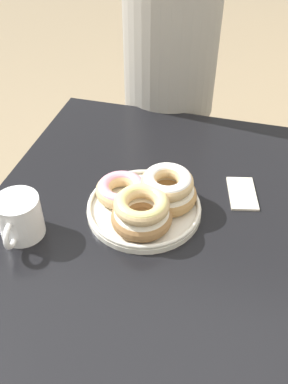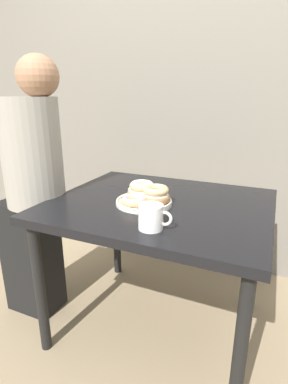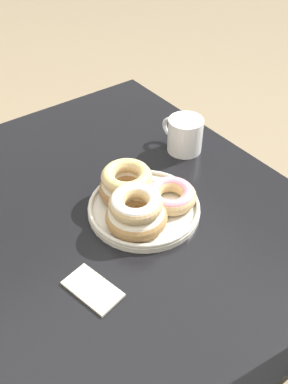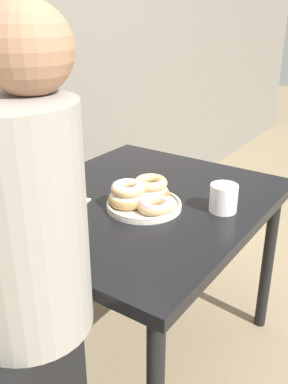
{
  "view_description": "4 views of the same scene",
  "coord_description": "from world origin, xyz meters",
  "px_view_note": "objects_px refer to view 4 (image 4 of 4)",
  "views": [
    {
      "loc": [
        0.64,
        0.45,
        1.41
      ],
      "look_at": [
        -0.06,
        0.27,
        0.78
      ],
      "focal_mm": 40.0,
      "sensor_mm": 36.0,
      "label": 1
    },
    {
      "loc": [
        0.48,
        -0.94,
        1.21
      ],
      "look_at": [
        -0.06,
        0.27,
        0.78
      ],
      "focal_mm": 28.0,
      "sensor_mm": 36.0,
      "label": 2
    },
    {
      "loc": [
        -0.64,
        0.7,
        1.42
      ],
      "look_at": [
        -0.06,
        0.27,
        0.78
      ],
      "focal_mm": 40.0,
      "sensor_mm": 36.0,
      "label": 3
    },
    {
      "loc": [
        -1.17,
        -0.5,
        1.37
      ],
      "look_at": [
        -0.06,
        0.27,
        0.78
      ],
      "focal_mm": 40.0,
      "sensor_mm": 36.0,
      "label": 4
    }
  ],
  "objects_px": {
    "dining_table": "(139,217)",
    "person_figure": "(23,309)",
    "donut_plate": "(143,196)",
    "coffee_mug": "(224,197)",
    "napkin": "(75,204)"
  },
  "relations": [
    {
      "from": "dining_table",
      "to": "person_figure",
      "type": "height_order",
      "value": "person_figure"
    },
    {
      "from": "person_figure",
      "to": "donut_plate",
      "type": "bearing_deg",
      "value": 7.67
    },
    {
      "from": "dining_table",
      "to": "coffee_mug",
      "type": "height_order",
      "value": "coffee_mug"
    },
    {
      "from": "napkin",
      "to": "coffee_mug",
      "type": "bearing_deg",
      "value": -60.54
    },
    {
      "from": "donut_plate",
      "to": "coffee_mug",
      "type": "distance_m",
      "value": 0.28
    },
    {
      "from": "donut_plate",
      "to": "coffee_mug",
      "type": "bearing_deg",
      "value": -61.99
    },
    {
      "from": "dining_table",
      "to": "donut_plate",
      "type": "bearing_deg",
      "value": -133.67
    },
    {
      "from": "donut_plate",
      "to": "napkin",
      "type": "relative_size",
      "value": 2.13
    },
    {
      "from": "donut_plate",
      "to": "person_figure",
      "type": "height_order",
      "value": "person_figure"
    },
    {
      "from": "dining_table",
      "to": "napkin",
      "type": "distance_m",
      "value": 0.25
    },
    {
      "from": "coffee_mug",
      "to": "napkin",
      "type": "height_order",
      "value": "coffee_mug"
    },
    {
      "from": "donut_plate",
      "to": "napkin",
      "type": "xyz_separation_m",
      "value": [
        -0.12,
        0.21,
        -0.04
      ]
    },
    {
      "from": "dining_table",
      "to": "napkin",
      "type": "height_order",
      "value": "napkin"
    },
    {
      "from": "dining_table",
      "to": "napkin",
      "type": "bearing_deg",
      "value": 139.02
    },
    {
      "from": "donut_plate",
      "to": "person_figure",
      "type": "xyz_separation_m",
      "value": [
        -0.61,
        -0.08,
        -0.04
      ]
    }
  ]
}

